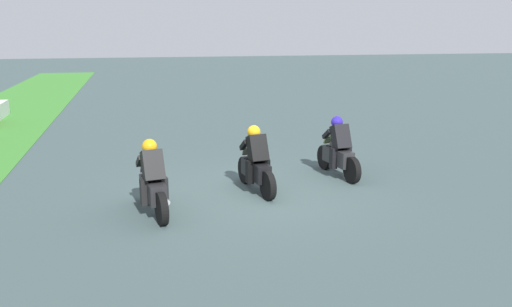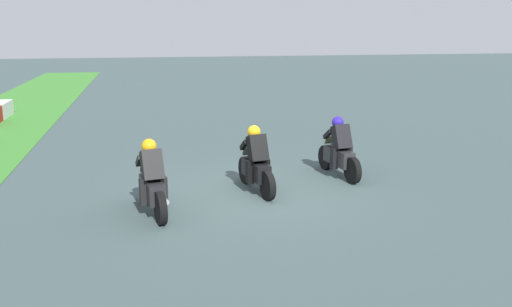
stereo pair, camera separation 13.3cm
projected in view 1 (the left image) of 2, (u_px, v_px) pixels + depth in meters
The scene contains 4 objects.
ground_plane at pixel (255, 193), 11.81m from camera, with size 120.00×120.00×0.00m, color #3B4D4D.
rider_lane_a at pixel (338, 152), 13.08m from camera, with size 2.04×0.58×1.51m.
rider_lane_b at pixel (256, 165), 11.83m from camera, with size 2.04×0.60×1.51m.
rider_lane_c at pixel (153, 184), 10.38m from camera, with size 2.03×0.62×1.51m.
Camera 1 is at (-10.98, 2.53, 3.63)m, focal length 36.52 mm.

